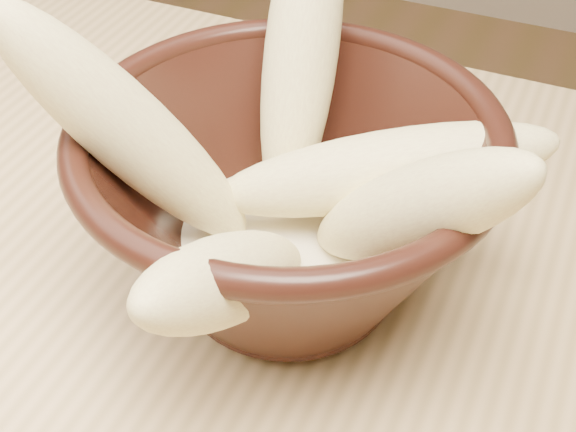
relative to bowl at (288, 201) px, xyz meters
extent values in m
cube|color=tan|center=(-0.12, -0.11, -0.09)|extent=(1.20, 0.80, 0.04)
cylinder|color=black|center=(0.00, 0.00, -0.06)|extent=(0.10, 0.10, 0.01)
cylinder|color=black|center=(0.00, 0.00, -0.04)|extent=(0.09, 0.09, 0.01)
torus|color=black|center=(0.00, 0.00, 0.04)|extent=(0.22, 0.22, 0.01)
cylinder|color=beige|center=(0.00, 0.00, -0.03)|extent=(0.12, 0.12, 0.02)
ellipsoid|color=tan|center=(-0.02, 0.06, 0.05)|extent=(0.06, 0.13, 0.17)
ellipsoid|color=tan|center=(-0.07, -0.04, 0.05)|extent=(0.14, 0.11, 0.17)
ellipsoid|color=tan|center=(0.07, -0.02, 0.03)|extent=(0.14, 0.10, 0.14)
ellipsoid|color=tan|center=(0.04, 0.02, 0.02)|extent=(0.18, 0.11, 0.08)
ellipsoid|color=tan|center=(0.00, -0.08, 0.02)|extent=(0.05, 0.15, 0.12)
camera|label=1|loc=(0.13, -0.29, 0.27)|focal=50.00mm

